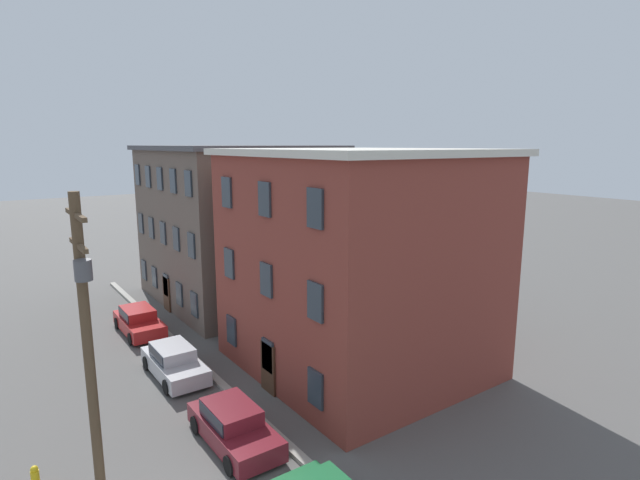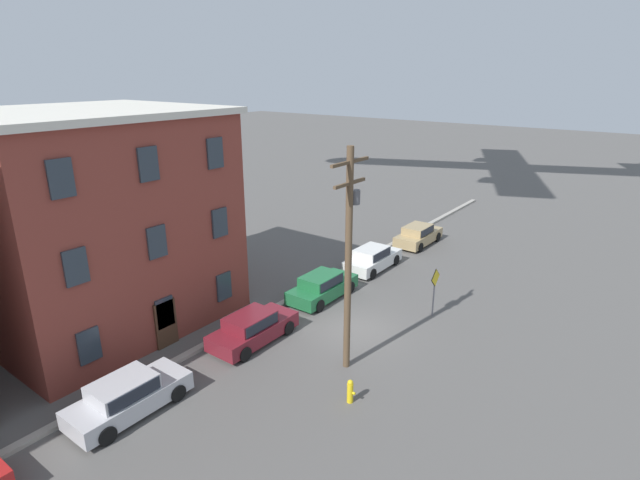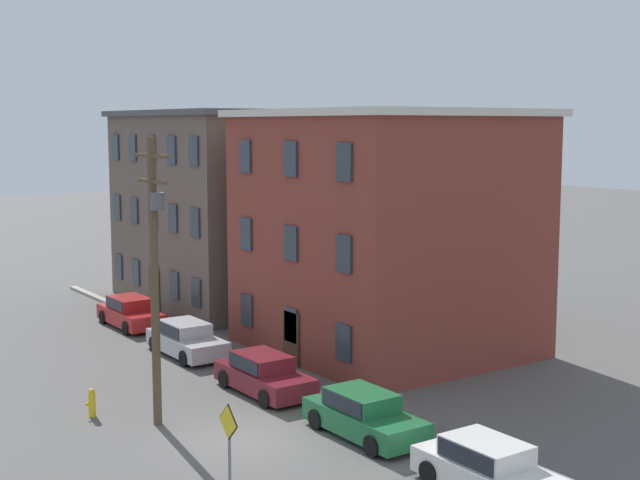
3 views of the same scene
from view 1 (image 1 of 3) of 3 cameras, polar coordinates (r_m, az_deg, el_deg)
The scene contains 7 objects.
apartment_corner at distance 34.38m, azimuth -9.57°, elevation 1.91°, with size 12.49×10.41×10.41m.
apartment_midblock at distance 23.33m, azimuth 4.31°, elevation -2.33°, with size 11.16×10.11×10.29m.
car_red at distance 30.23m, azimuth -20.01°, elevation -8.59°, with size 4.40×1.92×1.43m.
car_silver at distance 24.42m, azimuth -16.35°, elevation -13.08°, with size 4.40×1.92×1.43m.
car_maroon at distance 19.06m, azimuth -9.89°, elevation -19.99°, with size 4.40×1.92×1.43m.
utility_pole at distance 15.08m, azimuth -25.00°, elevation -10.58°, with size 2.40×0.44×9.30m.
fire_hydrant at distance 18.84m, azimuth -29.76°, elevation -22.72°, with size 0.24×0.34×0.96m.
Camera 1 is at (11.06, -3.69, 10.47)m, focal length 28.00 mm.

